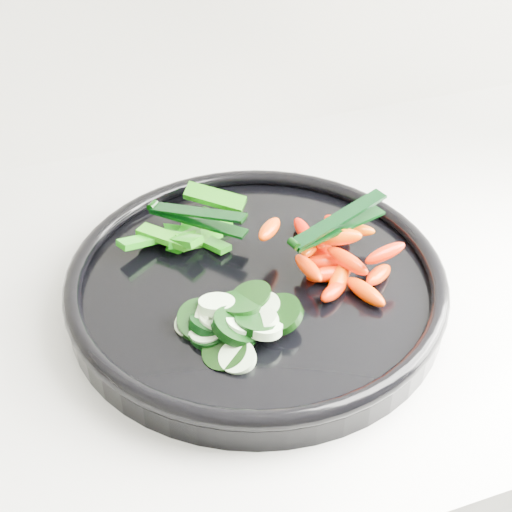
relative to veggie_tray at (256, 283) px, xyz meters
name	(u,v)px	position (x,y,z in m)	size (l,w,h in m)	color
veggie_tray	(256,283)	(0.00, 0.00, 0.00)	(0.40, 0.40, 0.04)	black
cucumber_pile	(228,322)	(-0.05, -0.06, 0.01)	(0.12, 0.11, 0.04)	black
carrot_pile	(334,254)	(0.08, -0.01, 0.02)	(0.14, 0.16, 0.06)	#DF4600
pepper_pile	(190,229)	(-0.04, 0.09, 0.01)	(0.15, 0.12, 0.04)	#1E740B
tong_carrot	(336,225)	(0.08, 0.00, 0.05)	(0.11, 0.05, 0.02)	black
tong_pepper	(195,216)	(-0.04, 0.09, 0.03)	(0.09, 0.09, 0.02)	black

